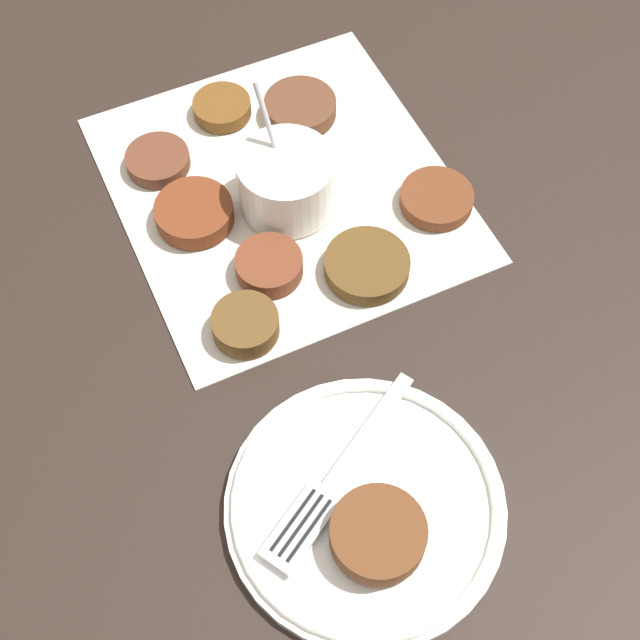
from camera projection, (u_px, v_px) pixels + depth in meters
ground_plane at (265, 173)px, 0.85m from camera, size 4.00×4.00×0.00m
napkin at (284, 188)px, 0.84m from camera, size 0.36×0.33×0.00m
sauce_bowl at (291, 181)px, 0.80m from camera, size 0.10×0.09×0.11m
fritter_0 at (300, 107)px, 0.87m from camera, size 0.07×0.07×0.02m
fritter_1 at (269, 265)px, 0.78m from camera, size 0.06×0.06×0.02m
fritter_2 at (225, 106)px, 0.88m from camera, size 0.06×0.06×0.01m
fritter_3 at (194, 213)px, 0.81m from camera, size 0.07×0.07×0.02m
fritter_4 at (158, 160)px, 0.84m from camera, size 0.06×0.06×0.01m
fritter_5 at (437, 198)px, 0.82m from camera, size 0.07×0.07×0.01m
fritter_6 at (367, 265)px, 0.78m from camera, size 0.08×0.08×0.01m
fritter_7 at (245, 325)px, 0.75m from camera, size 0.06×0.06×0.02m
serving_plate at (365, 506)px, 0.67m from camera, size 0.21×0.21×0.02m
fritter_on_plate at (378, 534)px, 0.64m from camera, size 0.07×0.07×0.02m
fork at (329, 487)px, 0.67m from camera, size 0.10×0.18×0.00m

